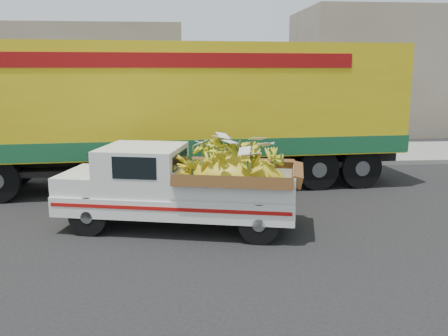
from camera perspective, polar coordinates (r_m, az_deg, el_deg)
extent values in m
plane|color=black|center=(9.90, -9.43, -7.43)|extent=(100.00, 100.00, 0.00)
cube|color=gray|center=(16.13, -7.95, 0.16)|extent=(60.00, 0.25, 0.15)
cube|color=gray|center=(18.19, -7.68, 1.41)|extent=(60.00, 4.00, 0.14)
cube|color=gray|center=(28.15, 23.02, 10.07)|extent=(14.00, 6.00, 6.00)
cylinder|color=black|center=(9.94, -15.21, -5.32)|extent=(0.78, 0.39, 0.75)
cylinder|color=black|center=(11.23, -12.28, -3.28)|extent=(0.78, 0.39, 0.75)
cylinder|color=black|center=(9.16, 4.04, -6.36)|extent=(0.78, 0.39, 0.75)
cylinder|color=black|center=(10.55, 4.65, -4.00)|extent=(0.78, 0.39, 0.75)
cube|color=white|center=(10.06, -5.26, -3.75)|extent=(4.93, 2.76, 0.39)
cube|color=#A50F0C|center=(9.25, -6.51, -4.70)|extent=(4.44, 1.11, 0.07)
cube|color=silver|center=(10.84, -17.13, -3.67)|extent=(0.49, 1.63, 0.14)
cube|color=white|center=(10.58, -15.41, -1.29)|extent=(1.20, 1.74, 0.36)
cube|color=white|center=(10.10, -9.29, -0.05)|extent=(1.88, 1.94, 0.89)
cube|color=black|center=(9.28, -10.26, -0.02)|extent=(0.82, 0.21, 0.42)
cube|color=white|center=(9.74, 1.51, -1.49)|extent=(2.62, 2.19, 0.51)
ellipsoid|color=gold|center=(9.78, 0.93, -2.07)|extent=(2.33, 1.81, 1.27)
cylinder|color=black|center=(13.86, 15.29, 0.06)|extent=(1.12, 0.40, 1.10)
cylinder|color=black|center=(15.67, 12.25, 1.46)|extent=(1.12, 0.40, 1.10)
cylinder|color=black|center=(13.41, 10.63, -0.11)|extent=(1.12, 0.40, 1.10)
cylinder|color=black|center=(15.26, 8.06, 1.35)|extent=(1.12, 0.40, 1.10)
cylinder|color=black|center=(14.95, -22.62, 0.38)|extent=(1.12, 0.40, 1.10)
cube|color=black|center=(13.57, -4.84, 1.17)|extent=(12.04, 1.86, 0.36)
cube|color=gold|center=(13.39, -4.95, 7.93)|extent=(11.91, 3.33, 2.84)
cube|color=#17512D|center=(13.51, -4.87, 2.97)|extent=(11.97, 3.36, 0.45)
cube|color=maroon|center=(12.11, -4.52, 12.19)|extent=(8.38, 0.62, 0.35)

